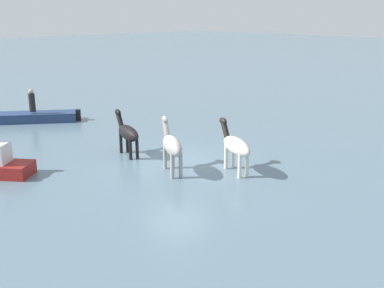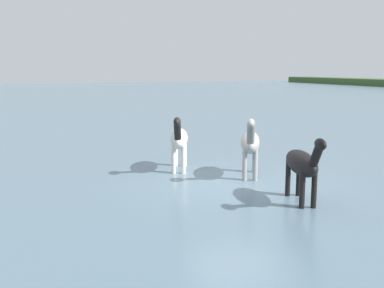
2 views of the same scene
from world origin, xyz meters
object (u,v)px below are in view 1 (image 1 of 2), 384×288
boat_motor_center (36,118)px  horse_dun_straggler (128,133)px  horse_pinto_flank (172,145)px  horse_gray_outer (236,146)px  person_spotter_bow (32,101)px

boat_motor_center → horse_dun_straggler: bearing=125.4°
horse_dun_straggler → boat_motor_center: size_ratio=0.53×
horse_pinto_flank → horse_gray_outer: size_ratio=1.00×
horse_dun_straggler → horse_pinto_flank: bearing=-167.2°
horse_pinto_flank → boat_motor_center: (10.91, -0.03, -0.85)m
horse_dun_straggler → horse_pinto_flank: 2.74m
boat_motor_center → person_spotter_bow: person_spotter_bow is taller
boat_motor_center → person_spotter_bow: 1.00m
horse_gray_outer → boat_motor_center: horse_gray_outer is taller
horse_dun_straggler → horse_gray_outer: 4.57m
horse_dun_straggler → person_spotter_bow: size_ratio=1.84×
horse_pinto_flank → person_spotter_bow: bearing=28.1°
horse_pinto_flank → horse_dun_straggler: bearing=26.0°
horse_dun_straggler → person_spotter_bow: bearing=15.8°
boat_motor_center → horse_gray_outer: bearing=132.7°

